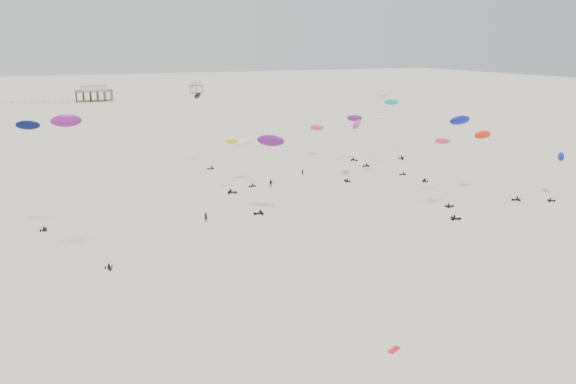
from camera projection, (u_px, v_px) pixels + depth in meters
name	position (u px, v px, depth m)	size (l,w,h in m)	color
ground_plane	(164.00, 138.00, 204.05)	(900.00, 900.00, 0.00)	beige
pavilion_main	(94.00, 94.00, 331.67)	(21.00, 13.00, 9.80)	brown
pavilion_small	(197.00, 88.00, 385.68)	(9.00, 7.00, 8.00)	brown
rig_0	(73.00, 143.00, 86.19)	(6.71, 10.23, 23.43)	black
rig_1	(402.00, 148.00, 143.11)	(7.54, 15.99, 19.67)	black
rig_2	(357.00, 129.00, 162.23)	(5.37, 12.98, 15.09)	black
rig_3	(394.00, 129.00, 165.64)	(6.83, 6.32, 19.52)	black
rig_4	(327.00, 136.00, 169.17)	(9.45, 15.34, 15.38)	black
rig_5	(560.00, 163.00, 126.33)	(9.68, 7.65, 10.90)	black
rig_6	(445.00, 162.00, 124.11)	(8.72, 13.22, 16.52)	black
rig_7	(201.00, 113.00, 156.00)	(3.71, 11.97, 20.74)	black
rig_8	(245.00, 148.00, 138.99)	(5.02, 9.66, 11.57)	black
rig_9	(232.00, 169.00, 129.58)	(4.55, 5.79, 12.23)	black
rig_10	(393.00, 116.00, 154.12)	(7.29, 15.79, 21.43)	black
rig_11	(269.00, 150.00, 112.35)	(7.26, 5.48, 16.08)	black
rig_12	(459.00, 137.00, 112.40)	(8.63, 8.79, 19.97)	black
rig_13	(356.00, 129.00, 142.73)	(9.10, 9.61, 15.39)	black
rig_14	(31.00, 144.00, 100.85)	(4.71, 4.75, 20.43)	black
rig_15	(489.00, 147.00, 128.47)	(4.72, 13.18, 16.15)	black
spectator_0	(206.00, 222.00, 108.78)	(0.81, 0.56, 2.24)	black
spectator_1	(271.00, 187.00, 134.72)	(1.09, 0.64, 2.24)	black
spectator_3	(302.00, 175.00, 146.96)	(0.69, 0.48, 1.90)	black
grounded_kite_b	(394.00, 350.00, 63.33)	(1.80, 0.70, 0.07)	red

